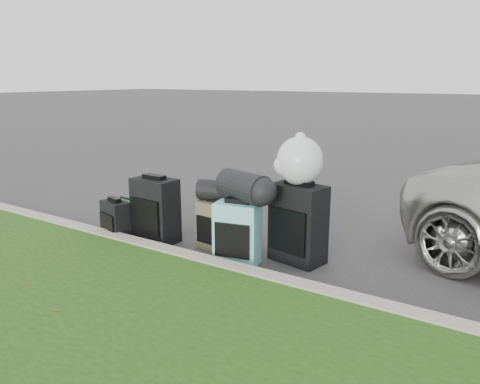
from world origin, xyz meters
The scene contains 12 objects.
ground centered at (0.00, 0.00, 0.00)m, with size 120.00×120.00×0.00m, color #383535.
curb centered at (0.00, -1.00, 0.07)m, with size 120.00×0.18×0.15m, color #9E937F.
suitcase_small_black centered at (-1.27, -0.80, 0.24)m, with size 0.38×0.21×0.48m, color black.
suitcase_large_black_left centered at (-0.81, -0.58, 0.39)m, with size 0.54×0.32×0.78m, color black.
suitcase_olive centered at (-0.04, -0.40, 0.28)m, with size 0.41×0.26×0.57m, color #46402D.
suitcase_teal centered at (0.40, -0.62, 0.33)m, with size 0.47×0.28×0.67m, color #60AEB3.
suitcase_large_black_right centered at (0.92, -0.22, 0.43)m, with size 0.57×0.34×0.85m, color black.
tote_green centered at (-1.60, -0.30, 0.16)m, with size 0.28×0.23×0.32m, color #176824.
tote_navy centered at (-0.39, 0.19, 0.16)m, with size 0.29×0.23×0.32m, color navy.
duffel_left centered at (-0.05, -0.35, 0.69)m, with size 0.24×0.24×0.45m, color black.
duffel_right centered at (0.43, -0.53, 0.83)m, with size 0.32×0.32×0.57m, color black.
trash_bag centered at (0.90, -0.19, 1.10)m, with size 0.49×0.49×0.49m, color silver.
Camera 1 is at (3.01, -4.57, 1.94)m, focal length 35.00 mm.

